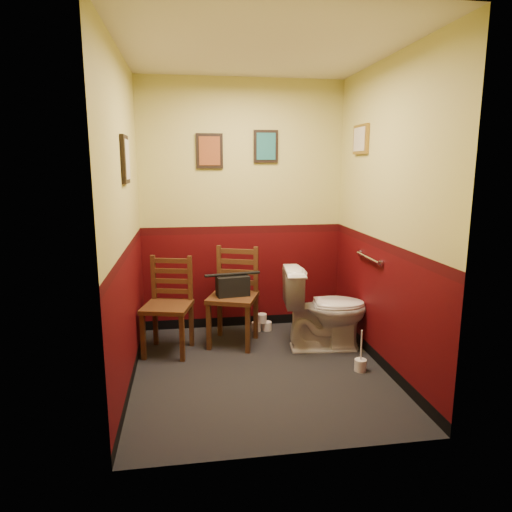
{
  "coord_description": "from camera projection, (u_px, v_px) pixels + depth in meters",
  "views": [
    {
      "loc": [
        -0.62,
        -3.73,
        1.81
      ],
      "look_at": [
        0.0,
        0.25,
        1.0
      ],
      "focal_mm": 32.0,
      "sensor_mm": 36.0,
      "label": 1
    }
  ],
  "objects": [
    {
      "name": "grab_bar",
      "position": [
        368.0,
        258.0,
        4.28
      ],
      "size": [
        0.05,
        0.56,
        0.06
      ],
      "color": "silver",
      "rests_on": "wall_right"
    },
    {
      "name": "toilet_brush",
      "position": [
        360.0,
        364.0,
        4.06
      ],
      "size": [
        0.11,
        0.11,
        0.38
      ],
      "color": "silver",
      "rests_on": "floor"
    },
    {
      "name": "framed_print_back_b",
      "position": [
        266.0,
        146.0,
        4.85
      ],
      "size": [
        0.26,
        0.04,
        0.34
      ],
      "color": "black",
      "rests_on": "wall_back"
    },
    {
      "name": "toilet",
      "position": [
        325.0,
        309.0,
        4.51
      ],
      "size": [
        0.87,
        0.55,
        0.81
      ],
      "primitive_type": "imported",
      "rotation": [
        0.0,
        0.0,
        1.47
      ],
      "color": "white",
      "rests_on": "floor"
    },
    {
      "name": "floor",
      "position": [
        260.0,
        371.0,
        4.07
      ],
      "size": [
        2.2,
        2.4,
        0.0
      ],
      "primitive_type": "cube",
      "color": "black",
      "rests_on": "ground"
    },
    {
      "name": "framed_print_back_a",
      "position": [
        209.0,
        151.0,
        4.77
      ],
      "size": [
        0.28,
        0.04,
        0.36
      ],
      "color": "black",
      "rests_on": "wall_back"
    },
    {
      "name": "tp_stack",
      "position": [
        262.0,
        324.0,
        5.05
      ],
      "size": [
        0.22,
        0.12,
        0.19
      ],
      "color": "silver",
      "rests_on": "floor"
    },
    {
      "name": "chair_right",
      "position": [
        234.0,
        296.0,
        4.64
      ],
      "size": [
        0.59,
        0.59,
        0.98
      ],
      "rotation": [
        0.0,
        0.0,
        -0.35
      ],
      "color": "#522F18",
      "rests_on": "floor"
    },
    {
      "name": "wall_left",
      "position": [
        125.0,
        223.0,
        3.64
      ],
      "size": [
        0.0,
        2.4,
        2.7
      ],
      "primitive_type": "cube",
      "rotation": [
        1.57,
        0.0,
        1.57
      ],
      "color": "#400609",
      "rests_on": "ground"
    },
    {
      "name": "ceiling",
      "position": [
        261.0,
        48.0,
        3.54
      ],
      "size": [
        2.2,
        2.4,
        0.0
      ],
      "primitive_type": "cube",
      "rotation": [
        3.14,
        0.0,
        0.0
      ],
      "color": "silver",
      "rests_on": "ground"
    },
    {
      "name": "handbag",
      "position": [
        233.0,
        286.0,
        4.57
      ],
      "size": [
        0.34,
        0.2,
        0.24
      ],
      "rotation": [
        0.0,
        0.0,
        0.14
      ],
      "color": "black",
      "rests_on": "chair_right"
    },
    {
      "name": "framed_print_left",
      "position": [
        125.0,
        159.0,
        3.64
      ],
      "size": [
        0.04,
        0.3,
        0.38
      ],
      "color": "black",
      "rests_on": "wall_left"
    },
    {
      "name": "wall_back",
      "position": [
        243.0,
        208.0,
        4.96
      ],
      "size": [
        2.2,
        0.0,
        2.7
      ],
      "primitive_type": "cube",
      "rotation": [
        1.57,
        0.0,
        0.0
      ],
      "color": "#400609",
      "rests_on": "ground"
    },
    {
      "name": "wall_right",
      "position": [
        385.0,
        218.0,
        3.97
      ],
      "size": [
        0.0,
        2.4,
        2.7
      ],
      "primitive_type": "cube",
      "rotation": [
        1.57,
        0.0,
        -1.57
      ],
      "color": "#400609",
      "rests_on": "ground"
    },
    {
      "name": "framed_print_right",
      "position": [
        361.0,
        139.0,
        4.41
      ],
      "size": [
        0.04,
        0.34,
        0.28
      ],
      "color": "olive",
      "rests_on": "wall_right"
    },
    {
      "name": "wall_front",
      "position": [
        294.0,
        245.0,
        2.64
      ],
      "size": [
        2.2,
        0.0,
        2.7
      ],
      "primitive_type": "cube",
      "rotation": [
        -1.57,
        0.0,
        0.0
      ],
      "color": "#400609",
      "rests_on": "ground"
    },
    {
      "name": "chair_left",
      "position": [
        168.0,
        305.0,
        4.43
      ],
      "size": [
        0.53,
        0.53,
        0.93
      ],
      "rotation": [
        0.0,
        0.0,
        -0.25
      ],
      "color": "#522F18",
      "rests_on": "floor"
    }
  ]
}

